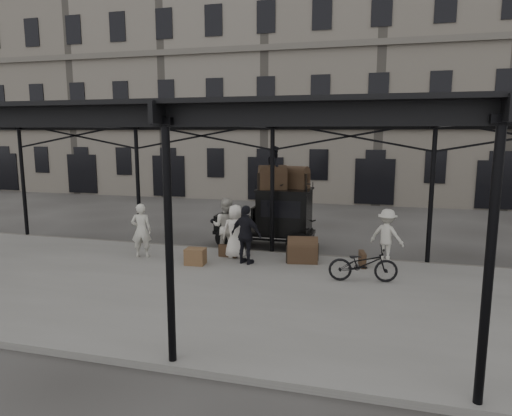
{
  "coord_description": "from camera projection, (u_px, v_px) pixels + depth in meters",
  "views": [
    {
      "loc": [
        3.42,
        -12.74,
        4.17
      ],
      "look_at": [
        -0.46,
        1.6,
        1.7
      ],
      "focal_mm": 32.0,
      "sensor_mm": 36.0,
      "label": 1
    }
  ],
  "objects": [
    {
      "name": "suitcase_flat",
      "position": [
        228.0,
        251.0,
        14.85
      ],
      "size": [
        0.61,
        0.21,
        0.4
      ],
      "primitive_type": "cube",
      "rotation": [
        0.0,
        0.0,
        -0.09
      ],
      "color": "#40321E",
      "rests_on": "platform"
    },
    {
      "name": "steamer_trunk_roof_near",
      "position": [
        272.0,
        179.0,
        16.11
      ],
      "size": [
        1.12,
        0.91,
        0.71
      ],
      "primitive_type": null,
      "rotation": [
        0.0,
        0.0,
        0.38
      ],
      "color": "#40321E",
      "rests_on": "taxi"
    },
    {
      "name": "ground",
      "position": [
        257.0,
        273.0,
        13.69
      ],
      "size": [
        120.0,
        120.0,
        0.0
      ],
      "primitive_type": "plane",
      "color": "#383533",
      "rests_on": "ground"
    },
    {
      "name": "porter_official",
      "position": [
        246.0,
        235.0,
        13.99
      ],
      "size": [
        1.15,
        0.74,
        1.83
      ],
      "primitive_type": "imported",
      "rotation": [
        0.0,
        0.0,
        2.84
      ],
      "color": "black",
      "rests_on": "platform"
    },
    {
      "name": "bicycle",
      "position": [
        363.0,
        264.0,
        12.38
      ],
      "size": [
        1.93,
        0.93,
        0.97
      ],
      "primitive_type": "imported",
      "rotation": [
        0.0,
        0.0,
        1.73
      ],
      "color": "black",
      "rests_on": "platform"
    },
    {
      "name": "suitcase_upright",
      "position": [
        362.0,
        259.0,
        13.8
      ],
      "size": [
        0.26,
        0.62,
        0.45
      ],
      "primitive_type": "cube",
      "rotation": [
        0.0,
        0.0,
        0.19
      ],
      "color": "#40321E",
      "rests_on": "platform"
    },
    {
      "name": "platform",
      "position": [
        237.0,
        293.0,
        11.78
      ],
      "size": [
        28.0,
        8.0,
        0.15
      ],
      "primitive_type": "cube",
      "color": "slate",
      "rests_on": "ground"
    },
    {
      "name": "porter_left",
      "position": [
        141.0,
        230.0,
        14.76
      ],
      "size": [
        0.74,
        0.6,
        1.76
      ],
      "primitive_type": "imported",
      "rotation": [
        0.0,
        0.0,
        3.45
      ],
      "color": "beige",
      "rests_on": "platform"
    },
    {
      "name": "steamer_trunk_platform",
      "position": [
        303.0,
        251.0,
        14.25
      ],
      "size": [
        1.02,
        0.72,
        0.69
      ],
      "primitive_type": null,
      "rotation": [
        0.0,
        0.0,
        0.17
      ],
      "color": "#40321E",
      "rests_on": "platform"
    },
    {
      "name": "porter_roof",
      "position": [
        275.0,
        167.0,
        16.18
      ],
      "size": [
        0.64,
        0.79,
        1.52
      ],
      "primitive_type": "imported",
      "rotation": [
        0.0,
        0.0,
        1.66
      ],
      "color": "black",
      "rests_on": "taxi"
    },
    {
      "name": "porter_right",
      "position": [
        387.0,
        235.0,
        14.28
      ],
      "size": [
        1.23,
        0.98,
        1.66
      ],
      "primitive_type": "imported",
      "rotation": [
        0.0,
        0.0,
        2.75
      ],
      "color": "beige",
      "rests_on": "platform"
    },
    {
      "name": "porter_midleft",
      "position": [
        226.0,
        226.0,
        15.09
      ],
      "size": [
        0.93,
        0.73,
        1.9
      ],
      "primitive_type": "imported",
      "rotation": [
        0.0,
        0.0,
        3.16
      ],
      "color": "beige",
      "rests_on": "platform"
    },
    {
      "name": "wicker_hamper",
      "position": [
        195.0,
        256.0,
        14.01
      ],
      "size": [
        0.62,
        0.48,
        0.5
      ],
      "primitive_type": "cube",
      "rotation": [
        0.0,
        0.0,
        0.05
      ],
      "color": "brown",
      "rests_on": "platform"
    },
    {
      "name": "porter_centre",
      "position": [
        235.0,
        231.0,
        14.67
      ],
      "size": [
        0.94,
        0.71,
        1.74
      ],
      "primitive_type": "imported",
      "rotation": [
        0.0,
        0.0,
        3.34
      ],
      "color": "silver",
      "rests_on": "platform"
    },
    {
      "name": "canopy",
      "position": [
        239.0,
        115.0,
        11.3
      ],
      "size": [
        22.5,
        9.0,
        4.74
      ],
      "color": "black",
      "rests_on": "ground"
    },
    {
      "name": "taxi",
      "position": [
        276.0,
        215.0,
        16.55
      ],
      "size": [
        3.65,
        1.55,
        2.18
      ],
      "color": "black",
      "rests_on": "ground"
    },
    {
      "name": "building_frontage",
      "position": [
        328.0,
        88.0,
        29.69
      ],
      "size": [
        64.0,
        8.0,
        14.0
      ],
      "primitive_type": "cube",
      "color": "slate",
      "rests_on": "ground"
    },
    {
      "name": "steamer_trunk_roof_far",
      "position": [
        296.0,
        179.0,
        16.35
      ],
      "size": [
        1.03,
        0.79,
        0.67
      ],
      "primitive_type": null,
      "rotation": [
        0.0,
        0.0,
        -0.28
      ],
      "color": "#40321E",
      "rests_on": "taxi"
    }
  ]
}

